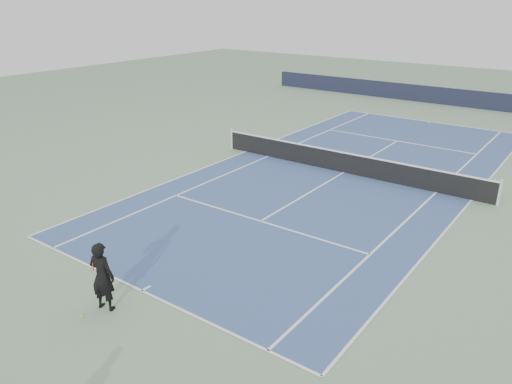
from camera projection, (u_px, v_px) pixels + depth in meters
The scene contains 6 objects.
ground at pixel (344, 173), 22.30m from camera, with size 80.00×80.00×0.00m, color gray.
court_surface at pixel (344, 173), 22.30m from camera, with size 10.97×23.77×0.01m, color #385285.
tennis_net at pixel (344, 162), 22.12m from camera, with size 12.90×0.10×1.07m.
windscreen_far at pixel (458, 98), 35.53m from camera, with size 30.00×0.25×1.20m, color black.
tennis_player at pixel (102, 276), 12.32m from camera, with size 0.85×0.66×1.85m.
tennis_ball at pixel (82, 317), 12.26m from camera, with size 0.06×0.06×0.06m, color #C1DA2C.
Camera 1 is at (9.22, -19.34, 7.39)m, focal length 35.00 mm.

